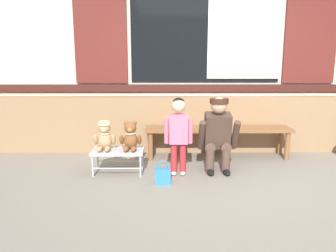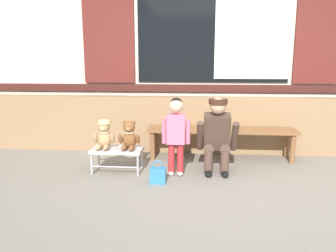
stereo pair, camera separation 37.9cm
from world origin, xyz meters
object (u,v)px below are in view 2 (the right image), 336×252
Objects in this scene: wooden_bench_long at (221,133)px; small_display_bench at (117,151)px; teddy_bear_with_hat at (104,135)px; teddy_bear_plain at (129,136)px; handbag_on_ground at (158,175)px; adult_crouching at (218,135)px; child_standing at (176,128)px.

wooden_bench_long is 3.28× the size of small_display_bench.
teddy_bear_with_hat is 1.00× the size of teddy_bear_plain.
wooden_bench_long is 1.34m from handbag_on_ground.
child_standing is at bearing -163.09° from adult_crouching.
teddy_bear_with_hat is 1.43m from adult_crouching.
teddy_bear_with_hat and teddy_bear_plain have the same top height.
small_display_bench is 0.25m from teddy_bear_plain.
teddy_bear_with_hat is (-1.51, -0.67, 0.10)m from wooden_bench_long.
child_standing is (0.59, -0.07, 0.13)m from teddy_bear_plain.
teddy_bear_with_hat reaches higher than small_display_bench.
adult_crouching is at bearing 3.77° from small_display_bench.
small_display_bench is 1.76× the size of teddy_bear_plain.
teddy_bear_with_hat is at bearing 175.34° from child_standing.
handbag_on_ground is at bearing -126.90° from wooden_bench_long.
child_standing reaches higher than handbag_on_ground.
teddy_bear_plain is 0.38× the size of adult_crouching.
child_standing is 1.01× the size of adult_crouching.
teddy_bear_plain is (0.32, -0.00, -0.01)m from teddy_bear_with_hat.
small_display_bench is 0.70m from handbag_on_ground.
adult_crouching is at bearing -98.48° from wooden_bench_long.
handbag_on_ground is at bearing -27.42° from teddy_bear_with_hat.
teddy_bear_with_hat is 0.90m from handbag_on_ground.
teddy_bear_plain reaches higher than small_display_bench.
wooden_bench_long is 5.78× the size of teddy_bear_with_hat.
teddy_bear_plain is 0.38× the size of child_standing.
small_display_bench is 0.82m from child_standing.
teddy_bear_plain is at bearing 0.51° from small_display_bench.
child_standing is at bearing -7.09° from teddy_bear_plain.
wooden_bench_long is 1.37m from teddy_bear_plain.
child_standing is at bearing -4.66° from teddy_bear_with_hat.
small_display_bench is at bearing 174.52° from child_standing.
wooden_bench_long is 0.98m from child_standing.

